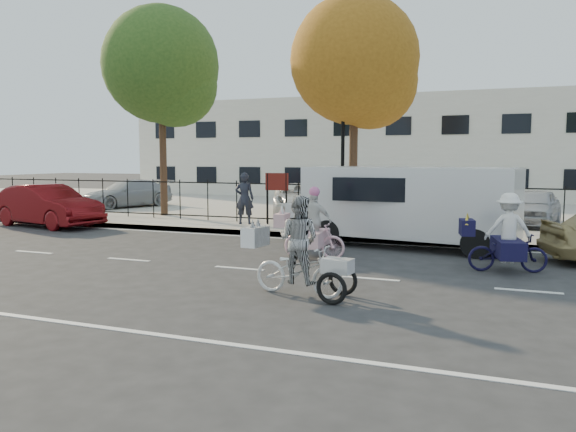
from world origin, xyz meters
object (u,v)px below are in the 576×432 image
at_px(unicorn_bike, 313,232).
at_px(lot_car_b, 298,198).
at_px(zebra_trike, 299,257).
at_px(red_sedan, 47,206).
at_px(white_van, 405,203).
at_px(lot_car_d, 534,207).
at_px(pedestrian, 244,198).
at_px(bull_bike, 507,241).
at_px(lot_car_a, 127,193).
at_px(lamppost, 343,138).

height_order(unicorn_bike, lot_car_b, unicorn_bike).
bearing_deg(zebra_trike, lot_car_b, 27.22).
bearing_deg(red_sedan, white_van, -78.87).
bearing_deg(lot_car_d, pedestrian, -149.13).
bearing_deg(pedestrian, lot_car_b, -110.73).
relative_size(unicorn_bike, white_van, 0.27).
xyz_separation_m(zebra_trike, unicorn_bike, (-0.93, 3.58, -0.04)).
relative_size(unicorn_bike, bull_bike, 0.93).
xyz_separation_m(bull_bike, lot_car_a, (-16.72, 9.02, 0.10)).
xyz_separation_m(lamppost, red_sedan, (-10.37, -2.30, -2.36)).
height_order(white_van, lot_car_a, white_van).
bearing_deg(zebra_trike, lot_car_a, 53.58).
distance_m(unicorn_bike, lot_car_b, 9.79).
bearing_deg(white_van, lamppost, 145.14).
bearing_deg(white_van, lot_car_b, 139.17).
bearing_deg(lot_car_d, lot_car_a, -171.62).
bearing_deg(lamppost, bull_bike, -44.66).
height_order(unicorn_bike, pedestrian, pedestrian).
height_order(lot_car_b, lot_car_d, lot_car_d).
distance_m(bull_bike, pedestrian, 9.84).
bearing_deg(bull_bike, zebra_trike, 124.31).
relative_size(bull_bike, white_van, 0.29).
bearing_deg(lamppost, lot_car_d, 28.32).
bearing_deg(zebra_trike, red_sedan, 69.38).
height_order(zebra_trike, bull_bike, zebra_trike).
relative_size(zebra_trike, red_sedan, 0.47).
xyz_separation_m(lot_car_a, lot_car_b, (8.60, 0.06, -0.01)).
xyz_separation_m(white_van, lot_car_d, (3.59, 5.55, -0.45)).
height_order(pedestrian, lot_car_d, pedestrian).
bearing_deg(zebra_trike, white_van, -0.49).
relative_size(bull_bike, lot_car_b, 0.43).
xyz_separation_m(zebra_trike, lot_car_d, (4.45, 11.87, 0.08)).
xyz_separation_m(lamppost, lot_car_b, (-3.02, 4.03, -2.34)).
height_order(lamppost, lot_car_a, lamppost).
height_order(red_sedan, lot_car_a, red_sedan).
bearing_deg(unicorn_bike, white_van, -36.00).
xyz_separation_m(lamppost, lot_car_d, (6.03, 3.25, -2.33)).
relative_size(white_van, red_sedan, 1.42).
bearing_deg(red_sedan, pedestrian, -62.20).
bearing_deg(lot_car_d, red_sedan, -150.57).
bearing_deg(pedestrian, lot_car_a, -41.90).
relative_size(zebra_trike, lot_car_b, 0.47).
bearing_deg(lot_car_a, lamppost, 3.05).
distance_m(pedestrian, lot_car_a, 9.17).
height_order(bull_bike, red_sedan, bull_bike).
height_order(zebra_trike, pedestrian, pedestrian).
bearing_deg(lamppost, pedestrian, -176.11).
distance_m(lamppost, lot_car_b, 5.55).
xyz_separation_m(pedestrian, lot_car_a, (-8.13, 4.21, -0.27)).
height_order(white_van, pedestrian, white_van).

